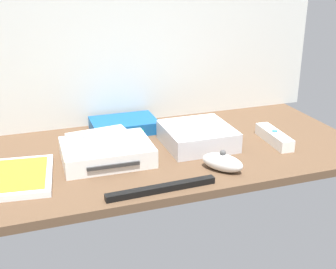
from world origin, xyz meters
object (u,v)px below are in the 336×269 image
(game_case, at_px, (20,177))
(sensor_bar, at_px, (161,188))
(game_console, at_px, (107,152))
(remote_wand, at_px, (274,137))
(remote_nunchuk, at_px, (222,162))
(remote_classic_pad, at_px, (99,138))
(network_router, at_px, (124,125))
(mini_computer, at_px, (197,135))

(game_case, distance_m, sensor_bar, 0.31)
(game_console, distance_m, remote_wand, 0.44)
(game_console, bearing_deg, game_case, -167.80)
(remote_nunchuk, xyz_separation_m, remote_classic_pad, (-0.25, 0.16, 0.03))
(remote_nunchuk, distance_m, remote_classic_pad, 0.30)
(game_case, xyz_separation_m, remote_wand, (0.64, 0.01, 0.01))
(remote_wand, distance_m, remote_nunchuk, 0.23)
(remote_nunchuk, bearing_deg, network_router, 76.48)
(remote_wand, bearing_deg, sensor_bar, -153.26)
(mini_computer, relative_size, remote_classic_pad, 1.12)
(game_case, distance_m, network_router, 0.36)
(remote_nunchuk, relative_size, sensor_bar, 0.44)
(game_case, xyz_separation_m, remote_nunchuk, (0.44, -0.10, 0.01))
(mini_computer, height_order, remote_nunchuk, mini_computer)
(network_router, bearing_deg, remote_classic_pad, -120.71)
(game_console, relative_size, mini_computer, 1.25)
(network_router, bearing_deg, sensor_bar, -91.50)
(game_console, relative_size, network_router, 1.18)
(game_case, height_order, remote_classic_pad, remote_classic_pad)
(game_console, height_order, sensor_bar, game_console)
(game_console, relative_size, remote_classic_pad, 1.40)
(remote_wand, xyz_separation_m, sensor_bar, (-0.37, -0.16, -0.01))
(game_case, height_order, sensor_bar, game_case)
(game_case, relative_size, remote_wand, 1.37)
(remote_wand, xyz_separation_m, remote_classic_pad, (-0.46, 0.05, 0.04))
(mini_computer, distance_m, network_router, 0.23)
(game_console, height_order, remote_wand, game_console)
(network_router, relative_size, remote_wand, 1.21)
(mini_computer, xyz_separation_m, network_router, (-0.16, 0.16, -0.01))
(mini_computer, relative_size, game_case, 0.84)
(remote_classic_pad, bearing_deg, mini_computer, -6.08)
(mini_computer, bearing_deg, network_router, 133.68)
(game_console, distance_m, mini_computer, 0.24)
(game_console, relative_size, sensor_bar, 0.89)
(game_case, relative_size, remote_classic_pad, 1.34)
(remote_classic_pad, relative_size, sensor_bar, 0.64)
(game_console, xyz_separation_m, remote_nunchuk, (0.24, -0.14, -0.00))
(game_case, bearing_deg, game_console, 17.69)
(game_case, bearing_deg, remote_classic_pad, 22.63)
(mini_computer, xyz_separation_m, sensor_bar, (-0.17, -0.21, -0.02))
(game_console, height_order, network_router, game_console)
(game_console, xyz_separation_m, remote_wand, (0.44, -0.03, -0.01))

